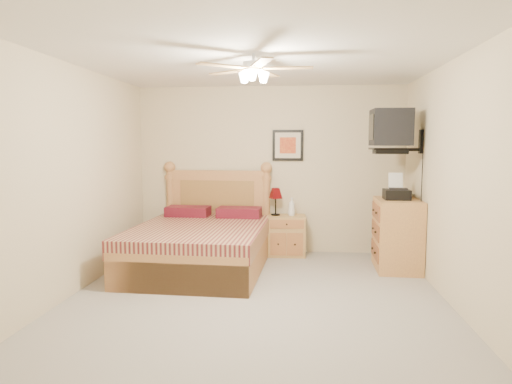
{
  "coord_description": "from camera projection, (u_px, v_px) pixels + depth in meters",
  "views": [
    {
      "loc": [
        0.46,
        -4.64,
        1.64
      ],
      "look_at": [
        -0.08,
        0.9,
        1.05
      ],
      "focal_mm": 32.0,
      "sensor_mm": 36.0,
      "label": 1
    }
  ],
  "objects": [
    {
      "name": "magazine_lower",
      "position": [
        395.0,
        196.0,
        6.21
      ],
      "size": [
        0.23,
        0.3,
        0.03
      ],
      "primitive_type": "imported",
      "rotation": [
        0.0,
        0.0,
        -0.11
      ],
      "color": "#B3AB8F",
      "rests_on": "dresser"
    },
    {
      "name": "ceiling_fan",
      "position": [
        253.0,
        69.0,
        4.37
      ],
      "size": [
        1.14,
        1.14,
        0.28
      ],
      "primitive_type": null,
      "color": "white",
      "rests_on": "ceiling"
    },
    {
      "name": "table_lamp",
      "position": [
        276.0,
        202.0,
        6.73
      ],
      "size": [
        0.28,
        0.28,
        0.41
      ],
      "primitive_type": null,
      "rotation": [
        0.0,
        0.0,
        -0.36
      ],
      "color": "#500306",
      "rests_on": "nightstand"
    },
    {
      "name": "lotion_bottle",
      "position": [
        292.0,
        207.0,
        6.71
      ],
      "size": [
        0.13,
        0.13,
        0.26
      ],
      "primitive_type": "imported",
      "rotation": [
        0.0,
        0.0,
        0.4
      ],
      "color": "white",
      "rests_on": "nightstand"
    },
    {
      "name": "dresser",
      "position": [
        397.0,
        234.0,
        5.96
      ],
      "size": [
        0.57,
        0.8,
        0.93
      ],
      "primitive_type": "cube",
      "rotation": [
        0.0,
        0.0,
        -0.03
      ],
      "color": "#A67147",
      "rests_on": "ground"
    },
    {
      "name": "floor",
      "position": [
        255.0,
        300.0,
        4.81
      ],
      "size": [
        4.5,
        4.5,
        0.0
      ],
      "primitive_type": "plane",
      "color": "gray",
      "rests_on": "ground"
    },
    {
      "name": "magazine_upper",
      "position": [
        397.0,
        194.0,
        6.2
      ],
      "size": [
        0.22,
        0.29,
        0.02
      ],
      "primitive_type": "imported",
      "rotation": [
        0.0,
        0.0,
        0.12
      ],
      "color": "gray",
      "rests_on": "magazine_lower"
    },
    {
      "name": "wall_tv",
      "position": [
        403.0,
        131.0,
        5.78
      ],
      "size": [
        0.56,
        0.46,
        0.58
      ],
      "primitive_type": null,
      "color": "black",
      "rests_on": "wall_right"
    },
    {
      "name": "ceiling",
      "position": [
        255.0,
        57.0,
        4.55
      ],
      "size": [
        4.0,
        4.5,
        0.04
      ],
      "primitive_type": "cube",
      "color": "white",
      "rests_on": "ground"
    },
    {
      "name": "wall_left",
      "position": [
        69.0,
        181.0,
        4.87
      ],
      "size": [
        0.04,
        4.5,
        2.5
      ],
      "primitive_type": "cube",
      "color": "beige",
      "rests_on": "ground"
    },
    {
      "name": "nightstand",
      "position": [
        287.0,
        235.0,
        6.74
      ],
      "size": [
        0.56,
        0.42,
        0.59
      ],
      "primitive_type": "cube",
      "rotation": [
        0.0,
        0.0,
        0.03
      ],
      "color": "#B68444",
      "rests_on": "ground"
    },
    {
      "name": "wall_back",
      "position": [
        270.0,
        170.0,
        6.91
      ],
      "size": [
        4.0,
        0.04,
        2.5
      ],
      "primitive_type": "cube",
      "color": "beige",
      "rests_on": "ground"
    },
    {
      "name": "wall_front",
      "position": [
        215.0,
        217.0,
        2.45
      ],
      "size": [
        4.0,
        0.04,
        2.5
      ],
      "primitive_type": "cube",
      "color": "beige",
      "rests_on": "ground"
    },
    {
      "name": "framed_picture",
      "position": [
        288.0,
        145.0,
        6.82
      ],
      "size": [
        0.46,
        0.04,
        0.46
      ],
      "primitive_type": "cube",
      "color": "black",
      "rests_on": "wall_back"
    },
    {
      "name": "wall_right",
      "position": [
        457.0,
        184.0,
        4.49
      ],
      "size": [
        0.04,
        4.5,
        2.5
      ],
      "primitive_type": "cube",
      "color": "beige",
      "rests_on": "ground"
    },
    {
      "name": "bed",
      "position": [
        200.0,
        217.0,
        5.93
      ],
      "size": [
        1.71,
        2.19,
        1.38
      ],
      "primitive_type": null,
      "rotation": [
        0.0,
        0.0,
        -0.04
      ],
      "color": "#B57547",
      "rests_on": "ground"
    },
    {
      "name": "fax_machine",
      "position": [
        397.0,
        186.0,
        5.87
      ],
      "size": [
        0.33,
        0.35,
        0.34
      ],
      "primitive_type": null,
      "rotation": [
        0.0,
        0.0,
        -0.02
      ],
      "color": "black",
      "rests_on": "dresser"
    }
  ]
}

